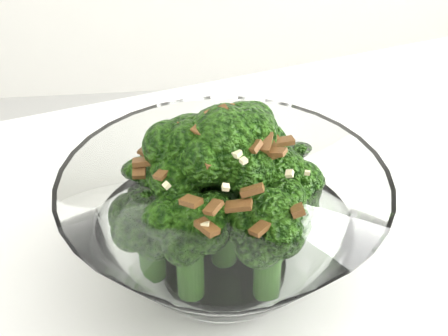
{
  "coord_description": "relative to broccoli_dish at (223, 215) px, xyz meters",
  "views": [
    {
      "loc": [
        -0.18,
        -0.27,
        1.12
      ],
      "look_at": [
        -0.14,
        0.11,
        0.85
      ],
      "focal_mm": 55.0,
      "sensor_mm": 36.0,
      "label": 1
    }
  ],
  "objects": [
    {
      "name": "broccoli_dish",
      "position": [
        0.0,
        0.0,
        0.0
      ],
      "size": [
        0.23,
        0.23,
        0.14
      ],
      "color": "white",
      "rests_on": "table"
    }
  ]
}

